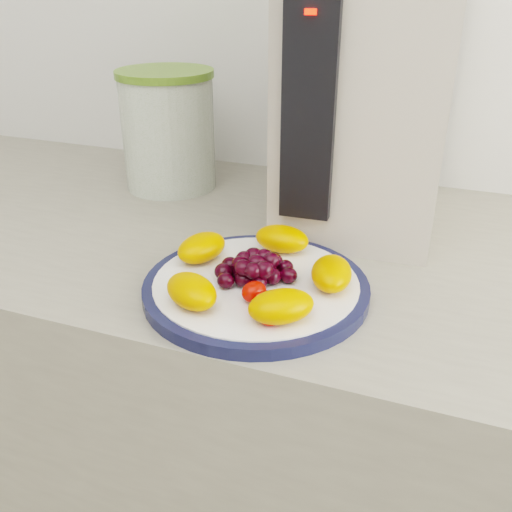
% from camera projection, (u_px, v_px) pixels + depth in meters
% --- Properties ---
extents(counter, '(3.50, 0.60, 0.90)m').
position_uv_depth(counter, '(254.00, 456.00, 1.04)').
color(counter, gray).
rests_on(counter, floor).
extents(cabinet_face, '(3.48, 0.58, 0.84)m').
position_uv_depth(cabinet_face, '(254.00, 468.00, 1.06)').
color(cabinet_face, '#9E664B').
rests_on(cabinet_face, floor).
extents(plate_rim, '(0.27, 0.27, 0.01)m').
position_uv_depth(plate_rim, '(256.00, 288.00, 0.68)').
color(plate_rim, '#13183B').
rests_on(plate_rim, counter).
extents(plate_face, '(0.24, 0.24, 0.02)m').
position_uv_depth(plate_face, '(256.00, 287.00, 0.68)').
color(plate_face, white).
rests_on(plate_face, counter).
extents(canister, '(0.20, 0.20, 0.19)m').
position_uv_depth(canister, '(169.00, 134.00, 0.98)').
color(canister, '#385A17').
rests_on(canister, counter).
extents(canister_lid, '(0.21, 0.21, 0.01)m').
position_uv_depth(canister_lid, '(164.00, 73.00, 0.93)').
color(canister_lid, olive).
rests_on(canister_lid, canister).
extents(appliance_body, '(0.23, 0.31, 0.38)m').
position_uv_depth(appliance_body, '(371.00, 91.00, 0.81)').
color(appliance_body, '#BAAF9F').
rests_on(appliance_body, counter).
extents(appliance_panel, '(0.07, 0.02, 0.28)m').
position_uv_depth(appliance_panel, '(309.00, 108.00, 0.69)').
color(appliance_panel, black).
rests_on(appliance_panel, appliance_body).
extents(appliance_led, '(0.01, 0.01, 0.01)m').
position_uv_depth(appliance_led, '(311.00, 12.00, 0.63)').
color(appliance_led, '#FF0C05').
rests_on(appliance_led, appliance_panel).
extents(fruit_plate, '(0.23, 0.22, 0.03)m').
position_uv_depth(fruit_plate, '(258.00, 271.00, 0.66)').
color(fruit_plate, orange).
rests_on(fruit_plate, plate_face).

